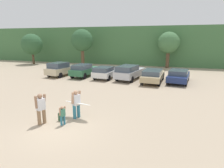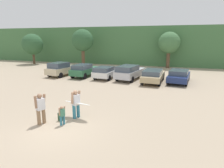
{
  "view_description": "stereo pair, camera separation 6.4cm",
  "coord_description": "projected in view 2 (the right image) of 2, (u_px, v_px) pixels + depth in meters",
  "views": [
    {
      "loc": [
        5.2,
        -7.73,
        4.42
      ],
      "look_at": [
        0.79,
        6.37,
        0.93
      ],
      "focal_mm": 30.87,
      "sensor_mm": 36.0,
      "label": 1
    },
    {
      "loc": [
        5.26,
        -7.71,
        4.42
      ],
      "look_at": [
        0.79,
        6.37,
        0.93
      ],
      "focal_mm": 30.87,
      "sensor_mm": 36.0,
      "label": 2
    }
  ],
  "objects": [
    {
      "name": "parked_car_white",
      "position": [
        106.0,
        72.0,
        21.88
      ],
      "size": [
        2.23,
        4.42,
        1.38
      ],
      "rotation": [
        0.0,
        0.0,
        1.48
      ],
      "color": "white",
      "rests_on": "ground_plane"
    },
    {
      "name": "parked_car_silver",
      "position": [
        130.0,
        72.0,
        21.16
      ],
      "size": [
        2.72,
        5.02,
        1.6
      ],
      "rotation": [
        0.0,
        0.0,
        1.38
      ],
      "color": "silver",
      "rests_on": "ground_plane"
    },
    {
      "name": "parked_car_forest_green",
      "position": [
        84.0,
        70.0,
        22.74
      ],
      "size": [
        1.98,
        4.34,
        1.51
      ],
      "rotation": [
        0.0,
        0.0,
        1.51
      ],
      "color": "#2D6642",
      "rests_on": "ground_plane"
    },
    {
      "name": "parked_car_navy",
      "position": [
        179.0,
        76.0,
        19.77
      ],
      "size": [
        2.45,
        4.7,
        1.33
      ],
      "rotation": [
        0.0,
        0.0,
        1.44
      ],
      "color": "navy",
      "rests_on": "ground_plane"
    },
    {
      "name": "parked_car_champagne",
      "position": [
        62.0,
        69.0,
        23.4
      ],
      "size": [
        2.56,
        4.56,
        1.65
      ],
      "rotation": [
        0.0,
        0.0,
        1.4
      ],
      "color": "beige",
      "rests_on": "ground_plane"
    },
    {
      "name": "parked_car_tan",
      "position": [
        153.0,
        75.0,
        19.77
      ],
      "size": [
        2.1,
        4.84,
        1.35
      ],
      "rotation": [
        0.0,
        0.0,
        1.52
      ],
      "color": "tan",
      "rests_on": "ground_plane"
    },
    {
      "name": "hillside_ridge",
      "position": [
        146.0,
        45.0,
        37.13
      ],
      "size": [
        108.0,
        12.0,
        6.41
      ],
      "primitive_type": "cube",
      "color": "#427042",
      "rests_on": "ground_plane"
    },
    {
      "name": "tree_left",
      "position": [
        33.0,
        44.0,
        33.62
      ],
      "size": [
        3.6,
        3.6,
        5.25
      ],
      "color": "brown",
      "rests_on": "ground_plane"
    },
    {
      "name": "person_adult",
      "position": [
        76.0,
        102.0,
        10.82
      ],
      "size": [
        0.44,
        0.66,
        1.63
      ],
      "rotation": [
        0.0,
        0.0,
        2.7
      ],
      "color": "teal",
      "rests_on": "ground_plane"
    },
    {
      "name": "ground_plane",
      "position": [
        59.0,
        128.0,
        9.72
      ],
      "size": [
        120.0,
        120.0,
        0.0
      ],
      "primitive_type": "plane",
      "color": "tan"
    },
    {
      "name": "person_companion",
      "position": [
        40.0,
        107.0,
        10.05
      ],
      "size": [
        0.45,
        0.63,
        1.66
      ],
      "rotation": [
        0.0,
        0.0,
        2.7
      ],
      "color": "#8C6B4C",
      "rests_on": "ground_plane"
    },
    {
      "name": "surfboard_white",
      "position": [
        77.0,
        103.0,
        10.85
      ],
      "size": [
        1.82,
        0.79,
        0.22
      ],
      "rotation": [
        0.0,
        0.0,
        2.97
      ],
      "color": "white"
    },
    {
      "name": "person_child",
      "position": [
        62.0,
        114.0,
        9.99
      ],
      "size": [
        0.28,
        0.4,
        1.04
      ],
      "rotation": [
        0.0,
        0.0,
        2.7
      ],
      "color": "teal",
      "rests_on": "ground_plane"
    },
    {
      "name": "tree_far_left",
      "position": [
        169.0,
        43.0,
        28.96
      ],
      "size": [
        3.22,
        3.22,
        5.44
      ],
      "color": "brown",
      "rests_on": "ground_plane"
    },
    {
      "name": "tree_center_right",
      "position": [
        83.0,
        41.0,
        31.21
      ],
      "size": [
        3.51,
        3.51,
        5.91
      ],
      "color": "brown",
      "rests_on": "ground_plane"
    },
    {
      "name": "backpack_dropped",
      "position": [
        61.0,
        116.0,
        10.68
      ],
      "size": [
        0.24,
        0.34,
        0.45
      ],
      "color": "#2D4C33",
      "rests_on": "ground_plane"
    }
  ]
}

